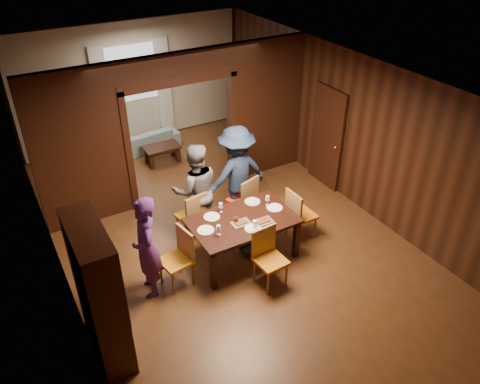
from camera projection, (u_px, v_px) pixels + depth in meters
floor at (222, 232)px, 8.56m from camera, size 9.00×9.00×0.00m
ceiling at (218, 78)px, 7.00m from camera, size 5.50×9.00×0.02m
room_walls at (175, 120)px, 9.13m from camera, size 5.52×9.01×2.90m
person_purple at (147, 248)px, 6.86m from camera, size 0.51×0.68×1.68m
person_grey at (196, 190)px, 8.12m from camera, size 0.99×0.86×1.76m
person_navy at (237, 174)px, 8.51m from camera, size 1.22×0.73×1.85m
sofa at (143, 140)px, 11.20m from camera, size 1.75×0.83×0.49m
serving_bowl at (249, 213)px, 7.68m from camera, size 0.33×0.33×0.08m
dining_table at (242, 238)px, 7.81m from camera, size 1.72×1.07×0.76m
coffee_table at (162, 154)px, 10.70m from camera, size 0.80×0.50×0.40m
chair_left at (176, 259)px, 7.18m from camera, size 0.51×0.51×0.97m
chair_right at (302, 214)px, 8.21m from camera, size 0.45×0.45×0.97m
chair_far_l at (191, 214)px, 8.19m from camera, size 0.51×0.51×0.97m
chair_far_r at (242, 199)px, 8.62m from camera, size 0.55×0.55×0.97m
chair_near at (271, 259)px, 7.18m from camera, size 0.47×0.47×0.97m
hutch at (99, 293)px, 5.86m from camera, size 0.40×1.20×2.00m
door_right at (327, 138)px, 9.49m from camera, size 0.06×0.90×2.10m
window_far at (131, 73)px, 10.89m from camera, size 1.20×0.03×1.30m
curtain_left at (103, 98)px, 10.79m from camera, size 0.35×0.06×2.40m
curtain_right at (164, 87)px, 11.42m from camera, size 0.35×0.06×2.40m
plate_left at (206, 230)px, 7.35m from camera, size 0.27×0.27×0.01m
plate_far_l at (212, 217)px, 7.65m from camera, size 0.27×0.27×0.01m
plate_far_r at (252, 202)px, 8.03m from camera, size 0.27×0.27×0.01m
plate_right at (275, 208)px, 7.88m from camera, size 0.27×0.27×0.01m
plate_near at (253, 228)px, 7.38m from camera, size 0.27×0.27×0.01m
platter_a at (241, 223)px, 7.49m from camera, size 0.30×0.20×0.04m
platter_b at (263, 221)px, 7.53m from camera, size 0.30×0.20×0.04m
wineglass_left at (219, 230)px, 7.21m from camera, size 0.08×0.08×0.18m
wineglass_far at (221, 208)px, 7.73m from camera, size 0.08×0.08×0.18m
wineglass_right at (267, 200)px, 7.91m from camera, size 0.08×0.08×0.18m
tumbler at (255, 224)px, 7.37m from camera, size 0.07×0.07×0.14m
condiment_jar at (236, 220)px, 7.50m from camera, size 0.08×0.08×0.11m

